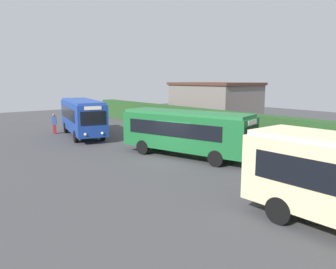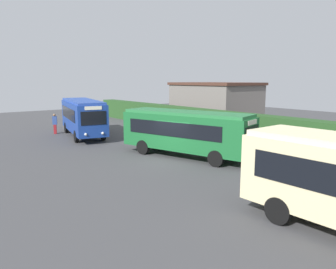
{
  "view_description": "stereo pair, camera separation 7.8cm",
  "coord_description": "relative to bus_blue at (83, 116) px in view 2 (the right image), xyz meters",
  "views": [
    {
      "loc": [
        15.85,
        -12.55,
        5.12
      ],
      "look_at": [
        0.12,
        -0.2,
        1.72
      ],
      "focal_mm": 34.54,
      "sensor_mm": 36.0,
      "label": 1
    },
    {
      "loc": [
        15.9,
        -12.49,
        5.12
      ],
      "look_at": [
        0.12,
        -0.2,
        1.72
      ],
      "focal_mm": 34.54,
      "sensor_mm": 36.0,
      "label": 2
    }
  ],
  "objects": [
    {
      "name": "person_center",
      "position": [
        8.36,
        4.78,
        -1.02
      ],
      "size": [
        0.38,
        0.46,
        1.66
      ],
      "rotation": [
        0.0,
        0.0,
        2.79
      ],
      "color": "maroon",
      "rests_on": "ground_plane"
    },
    {
      "name": "bus_blue",
      "position": [
        0.0,
        0.0,
        0.0
      ],
      "size": [
        9.14,
        4.28,
        3.32
      ],
      "rotation": [
        0.0,
        0.0,
        -0.22
      ],
      "color": "navy",
      "rests_on": "ground_plane"
    },
    {
      "name": "person_left",
      "position": [
        -2.99,
        -1.57,
        -0.86
      ],
      "size": [
        0.4,
        0.47,
        1.94
      ],
      "rotation": [
        0.0,
        0.0,
        5.85
      ],
      "color": "maroon",
      "rests_on": "ground_plane"
    },
    {
      "name": "bus_green",
      "position": [
        11.78,
        2.14,
        -0.13
      ],
      "size": [
        9.37,
        4.84,
        3.07
      ],
      "rotation": [
        0.0,
        0.0,
        0.29
      ],
      "color": "#19602D",
      "rests_on": "ground_plane"
    },
    {
      "name": "ground_plane",
      "position": [
        11.86,
        0.67,
        -1.9
      ],
      "size": [
        79.96,
        79.96,
        0.0
      ],
      "primitive_type": "plane",
      "color": "#424244"
    },
    {
      "name": "depot_building",
      "position": [
        0.78,
        16.34,
        0.51
      ],
      "size": [
        9.74,
        6.89,
        4.8
      ],
      "color": "slate",
      "rests_on": "ground_plane"
    },
    {
      "name": "hedge_row",
      "position": [
        11.86,
        9.94,
        -0.74
      ],
      "size": [
        51.98,
        1.54,
        2.32
      ],
      "primitive_type": "cube",
      "color": "#274C22",
      "rests_on": "ground_plane"
    }
  ]
}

